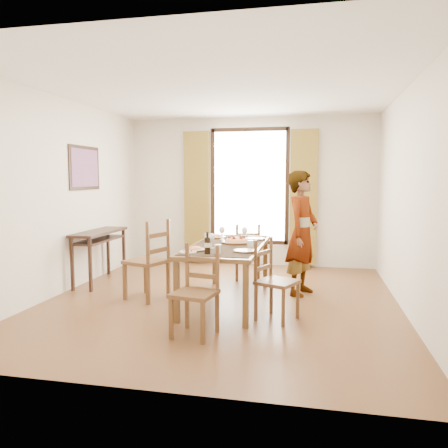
% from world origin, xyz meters
% --- Properties ---
extents(ground, '(5.00, 5.00, 0.00)m').
position_xyz_m(ground, '(0.00, 0.00, 0.00)').
color(ground, '#522E19').
rests_on(ground, ground).
extents(room_shell, '(4.60, 5.10, 2.74)m').
position_xyz_m(room_shell, '(-0.00, 0.13, 1.54)').
color(room_shell, silver).
rests_on(room_shell, ground).
extents(console_table, '(0.38, 1.20, 0.80)m').
position_xyz_m(console_table, '(-2.03, 0.60, 0.68)').
color(console_table, black).
rests_on(console_table, ground).
extents(dining_table, '(0.89, 1.98, 0.76)m').
position_xyz_m(dining_table, '(0.09, -0.04, 0.69)').
color(dining_table, brown).
rests_on(dining_table, ground).
extents(chair_west, '(0.60, 0.60, 1.06)m').
position_xyz_m(chair_west, '(-0.95, -0.13, 0.49)').
color(chair_west, brown).
rests_on(chair_west, ground).
extents(chair_north, '(0.46, 0.46, 0.89)m').
position_xyz_m(chair_north, '(0.15, 1.27, 0.41)').
color(chair_north, brown).
rests_on(chair_north, ground).
extents(chair_south, '(0.47, 0.47, 0.92)m').
position_xyz_m(chair_south, '(0.02, -1.28, 0.43)').
color(chair_south, brown).
rests_on(chair_south, ground).
extents(chair_east, '(0.53, 0.53, 0.91)m').
position_xyz_m(chair_east, '(0.75, -0.61, 0.42)').
color(chair_east, brown).
rests_on(chair_east, ground).
extents(man, '(0.87, 0.79, 1.70)m').
position_xyz_m(man, '(1.02, 0.55, 0.85)').
color(man, gray).
rests_on(man, ground).
extents(plate_sw, '(0.27, 0.27, 0.05)m').
position_xyz_m(plate_sw, '(-0.18, -0.61, 0.78)').
color(plate_sw, silver).
rests_on(plate_sw, dining_table).
extents(plate_se, '(0.27, 0.27, 0.05)m').
position_xyz_m(plate_se, '(0.41, -0.56, 0.78)').
color(plate_se, silver).
rests_on(plate_se, dining_table).
extents(plate_nw, '(0.27, 0.27, 0.05)m').
position_xyz_m(plate_nw, '(-0.18, 0.52, 0.78)').
color(plate_nw, silver).
rests_on(plate_nw, dining_table).
extents(plate_ne, '(0.27, 0.27, 0.05)m').
position_xyz_m(plate_ne, '(0.38, 0.47, 0.78)').
color(plate_ne, silver).
rests_on(plate_ne, dining_table).
extents(pasta_platter, '(0.40, 0.40, 0.10)m').
position_xyz_m(pasta_platter, '(0.19, 0.07, 0.81)').
color(pasta_platter, red).
rests_on(pasta_platter, dining_table).
extents(caprese_plate, '(0.20, 0.20, 0.04)m').
position_xyz_m(caprese_plate, '(-0.22, -0.76, 0.78)').
color(caprese_plate, silver).
rests_on(caprese_plate, dining_table).
extents(wine_glass_a, '(0.08, 0.08, 0.18)m').
position_xyz_m(wine_glass_a, '(-0.03, -0.40, 0.85)').
color(wine_glass_a, white).
rests_on(wine_glass_a, dining_table).
extents(wine_glass_b, '(0.08, 0.08, 0.18)m').
position_xyz_m(wine_glass_b, '(0.25, 0.36, 0.85)').
color(wine_glass_b, white).
rests_on(wine_glass_b, dining_table).
extents(wine_glass_c, '(0.08, 0.08, 0.18)m').
position_xyz_m(wine_glass_c, '(-0.06, 0.34, 0.85)').
color(wine_glass_c, white).
rests_on(wine_glass_c, dining_table).
extents(tumbler_a, '(0.07, 0.07, 0.10)m').
position_xyz_m(tumbler_a, '(0.43, -0.33, 0.81)').
color(tumbler_a, silver).
rests_on(tumbler_a, dining_table).
extents(tumbler_b, '(0.07, 0.07, 0.10)m').
position_xyz_m(tumbler_b, '(-0.24, 0.23, 0.81)').
color(tumbler_b, silver).
rests_on(tumbler_b, dining_table).
extents(tumbler_c, '(0.07, 0.07, 0.10)m').
position_xyz_m(tumbler_c, '(0.13, -0.75, 0.81)').
color(tumbler_c, silver).
rests_on(tumbler_c, dining_table).
extents(wine_bottle, '(0.07, 0.07, 0.25)m').
position_xyz_m(wine_bottle, '(0.02, -0.79, 0.88)').
color(wine_bottle, black).
rests_on(wine_bottle, dining_table).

